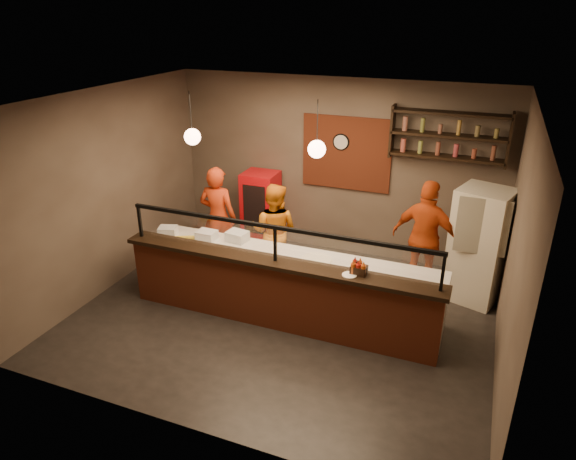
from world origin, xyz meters
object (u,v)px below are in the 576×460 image
at_px(cook_right, 426,239).
at_px(fridge, 479,246).
at_px(cook_left, 218,217).
at_px(pizza_dough, 316,259).
at_px(condiment_caddy, 359,270).
at_px(wall_clock, 341,142).
at_px(red_cooler, 261,210).
at_px(pepper_mill, 357,267).
at_px(cook_mid, 274,231).

xyz_separation_m(cook_right, fridge, (0.79, 0.11, -0.03)).
relative_size(cook_left, pizza_dough, 4.00).
bearing_deg(cook_left, condiment_caddy, 151.05).
distance_m(wall_clock, fridge, 2.90).
height_order(cook_right, pizza_dough, cook_right).
xyz_separation_m(fridge, red_cooler, (-3.93, 0.57, -0.18)).
bearing_deg(pizza_dough, pepper_mill, -34.30).
distance_m(fridge, pepper_mill, 2.36).
bearing_deg(wall_clock, pepper_mill, -68.95).
bearing_deg(condiment_caddy, fridge, 51.89).
distance_m(cook_mid, pizza_dough, 1.35).
xyz_separation_m(cook_left, cook_right, (3.50, 0.35, 0.03)).
bearing_deg(cook_mid, cook_right, -174.99).
distance_m(wall_clock, red_cooler, 2.01).
distance_m(cook_right, condiment_caddy, 1.85).
height_order(fridge, red_cooler, fridge).
bearing_deg(wall_clock, condiment_caddy, -68.48).
distance_m(cook_right, pepper_mill, 1.87).
bearing_deg(cook_left, wall_clock, -146.44).
relative_size(fridge, condiment_caddy, 8.82).
bearing_deg(pizza_dough, wall_clock, 98.25).
height_order(cook_mid, condiment_caddy, cook_mid).
distance_m(condiment_caddy, pepper_mill, 0.04).
bearing_deg(pepper_mill, wall_clock, 111.05).
height_order(cook_right, condiment_caddy, cook_right).
height_order(cook_mid, pepper_mill, cook_mid).
bearing_deg(wall_clock, cook_right, -29.94).
relative_size(fridge, pizza_dough, 4.01).
distance_m(cook_mid, cook_right, 2.46).
height_order(wall_clock, cook_mid, wall_clock).
relative_size(cook_left, fridge, 1.00).
relative_size(wall_clock, pepper_mill, 1.59).
bearing_deg(wall_clock, red_cooler, -167.81).
bearing_deg(cook_right, condiment_caddy, 82.38).
height_order(cook_mid, pizza_dough, cook_mid).
relative_size(pizza_dough, pepper_mill, 2.41).
bearing_deg(condiment_caddy, red_cooler, 136.23).
xyz_separation_m(cook_mid, cook_right, (2.43, 0.38, 0.11)).
bearing_deg(pepper_mill, cook_mid, 142.37).
bearing_deg(cook_right, red_cooler, 0.85).
bearing_deg(cook_left, pepper_mill, 150.67).
bearing_deg(pizza_dough, cook_right, 41.68).
xyz_separation_m(wall_clock, condiment_caddy, (1.07, -2.71, -0.98)).
bearing_deg(condiment_caddy, cook_left, 154.38).
bearing_deg(pepper_mill, cook_right, 68.95).
relative_size(cook_right, fridge, 1.04).
height_order(cook_right, pepper_mill, cook_right).
bearing_deg(condiment_caddy, pizza_dough, 147.12).
bearing_deg(cook_mid, cook_left, -5.02).
xyz_separation_m(red_cooler, condiment_caddy, (2.50, -2.40, 0.39)).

